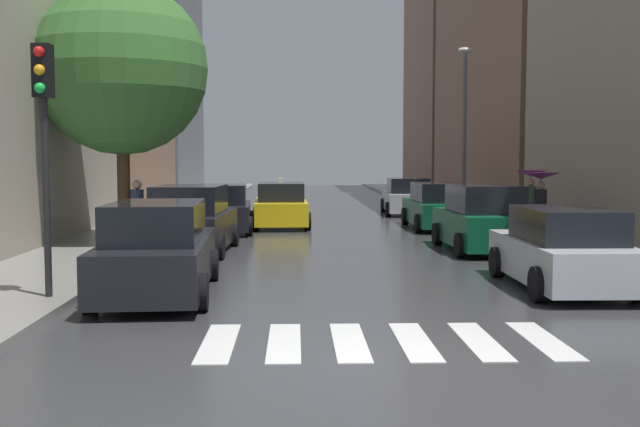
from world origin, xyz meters
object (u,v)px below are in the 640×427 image
at_px(parked_car_right_second, 483,220).
at_px(taxi_midroad, 281,206).
at_px(street_tree_left, 121,69).
at_px(pedestrian_by_kerb, 531,187).
at_px(parked_car_right_fourth, 407,197).
at_px(lamp_post_right, 464,120).
at_px(parked_car_left_second, 191,222).
at_px(parked_car_right_nearest, 563,251).
at_px(parked_car_right_third, 438,207).
at_px(pedestrian_near_tree, 137,210).
at_px(pedestrian_foreground, 541,188).
at_px(parked_car_left_third, 222,210).
at_px(parked_car_left_nearest, 158,252).
at_px(traffic_light_left_corner, 44,113).

bearing_deg(parked_car_right_second, taxi_midroad, 36.45).
bearing_deg(street_tree_left, pedestrian_by_kerb, 11.63).
height_order(parked_car_right_fourth, lamp_post_right, lamp_post_right).
relative_size(parked_car_left_second, parked_car_right_second, 1.05).
distance_m(parked_car_right_nearest, parked_car_right_third, 12.41).
xyz_separation_m(parked_car_left_second, pedestrian_near_tree, (-1.62, 0.94, 0.24)).
height_order(parked_car_left_second, pedestrian_foreground, pedestrian_foreground).
xyz_separation_m(parked_car_left_third, parked_car_right_second, (7.61, -5.34, 0.07)).
bearing_deg(parked_car_left_second, parked_car_right_nearest, -123.48).
height_order(parked_car_right_second, taxi_midroad, taxi_midroad).
relative_size(taxi_midroad, pedestrian_near_tree, 2.55).
relative_size(pedestrian_foreground, street_tree_left, 0.27).
bearing_deg(parked_car_right_second, pedestrian_by_kerb, -34.67).
height_order(parked_car_right_second, parked_car_right_third, parked_car_right_second).
bearing_deg(parked_car_right_nearest, street_tree_left, 55.15).
bearing_deg(parked_car_left_nearest, traffic_light_left_corner, 114.00).
height_order(pedestrian_by_kerb, lamp_post_right, lamp_post_right).
bearing_deg(lamp_post_right, street_tree_left, -144.14).
xyz_separation_m(pedestrian_near_tree, lamp_post_right, (11.15, 8.83, 2.97)).
height_order(parked_car_left_second, parked_car_right_nearest, parked_car_left_second).
bearing_deg(parked_car_left_third, parked_car_right_nearest, -148.46).
height_order(pedestrian_near_tree, lamp_post_right, lamp_post_right).
bearing_deg(parked_car_left_third, pedestrian_near_tree, 154.52).
bearing_deg(parked_car_left_nearest, lamp_post_right, -32.92).
bearing_deg(parked_car_left_nearest, parked_car_left_second, -0.51).
bearing_deg(parked_car_left_nearest, pedestrian_foreground, -52.58).
bearing_deg(pedestrian_near_tree, parked_car_right_third, 70.40).
distance_m(parked_car_right_second, pedestrian_by_kerb, 4.64).
bearing_deg(pedestrian_foreground, parked_car_right_fourth, 167.85).
relative_size(parked_car_left_third, taxi_midroad, 0.93).
relative_size(parked_car_right_second, pedestrian_by_kerb, 2.16).
distance_m(parked_car_left_second, parked_car_left_third, 5.48).
distance_m(parked_car_left_nearest, parked_car_left_third, 11.71).
height_order(pedestrian_foreground, lamp_post_right, lamp_post_right).
distance_m(parked_car_left_third, lamp_post_right, 10.72).
xyz_separation_m(parked_car_right_fourth, pedestrian_foreground, (2.33, -11.16, 0.86)).
xyz_separation_m(parked_car_right_second, pedestrian_by_kerb, (2.52, 3.82, 0.75)).
distance_m(parked_car_left_nearest, lamp_post_right, 18.79).
distance_m(parked_car_left_nearest, parked_car_right_third, 14.97).
bearing_deg(taxi_midroad, pedestrian_by_kerb, -114.93).
bearing_deg(parked_car_left_third, parked_car_right_second, -127.85).
bearing_deg(parked_car_right_second, parked_car_right_fourth, -0.88).
xyz_separation_m(parked_car_left_third, lamp_post_right, (9.25, 4.30, 3.29)).
xyz_separation_m(parked_car_left_third, pedestrian_by_kerb, (10.13, -1.52, 0.82)).
height_order(taxi_midroad, pedestrian_by_kerb, pedestrian_by_kerb).
relative_size(parked_car_right_fourth, lamp_post_right, 0.64).
bearing_deg(pedestrian_foreground, parked_car_right_third, -177.69).
height_order(pedestrian_near_tree, traffic_light_left_corner, traffic_light_left_corner).
bearing_deg(lamp_post_right, pedestrian_near_tree, -141.62).
relative_size(taxi_midroad, pedestrian_by_kerb, 2.28).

